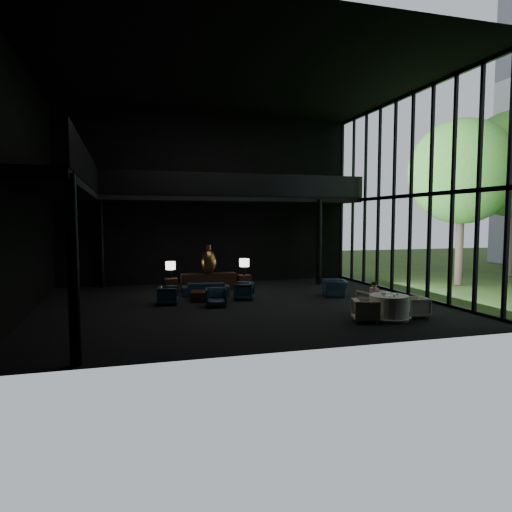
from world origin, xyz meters
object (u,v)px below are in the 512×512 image
object	(u,v)px
table_lamp_right	(244,263)
sofa	(206,287)
lounge_armchair_south	(216,297)
window_armchair	(335,286)
lounge_armchair_west	(168,295)
coffee_table	(203,296)
child	(374,291)
dining_chair_east	(416,307)
table_lamp_left	(171,266)
dining_chair_north	(373,300)
side_table_right	(244,282)
side_table_left	(171,285)
lounge_armchair_east	(244,291)
dining_chair_west	(366,310)
dining_table	(389,309)
console	(209,282)
bronze_urn	(209,261)

from	to	relation	value
table_lamp_right	sofa	xyz separation A→B (m)	(-1.94, -1.29, -0.79)
lounge_armchair_south	window_armchair	size ratio (longest dim) A/B	0.75
lounge_armchair_west	coffee_table	bearing A→B (deg)	-65.55
lounge_armchair_west	child	world-z (taller)	child
table_lamp_right	dining_chair_east	size ratio (longest dim) A/B	1.12
table_lamp_left	dining_chair_north	distance (m)	8.71
side_table_right	coffee_table	distance (m)	3.40
table_lamp_left	child	bearing A→B (deg)	-47.22
side_table_left	coffee_table	distance (m)	2.66
sofa	lounge_armchair_east	distance (m)	1.83
table_lamp_right	child	world-z (taller)	table_lamp_right
table_lamp_left	lounge_armchair_east	world-z (taller)	table_lamp_left
dining_chair_north	dining_chair_west	bearing A→B (deg)	38.10
sofa	lounge_armchair_east	world-z (taller)	lounge_armchair_east
side_table_left	lounge_armchair_west	distance (m)	2.87
coffee_table	dining_chair_north	world-z (taller)	dining_chair_north
side_table_left	lounge_armchair_east	bearing A→B (deg)	-46.37
dining_table	coffee_table	bearing A→B (deg)	136.71
dining_chair_west	console	bearing A→B (deg)	43.28
console	bronze_urn	world-z (taller)	bronze_urn
console	lounge_armchair_south	world-z (taller)	console
dining_table	dining_chair_north	bearing A→B (deg)	87.89
dining_chair_north	dining_chair_west	size ratio (longest dim) A/B	1.20
side_table_right	sofa	size ratio (longest dim) A/B	0.35
lounge_armchair_west	lounge_armchair_south	bearing A→B (deg)	-109.69
dining_table	table_lamp_left	bearing A→B (deg)	129.03
dining_chair_north	dining_chair_west	xyz separation A→B (m)	(-0.87, -1.06, -0.07)
sofa	window_armchair	distance (m)	5.18
window_armchair	dining_table	xyz separation A→B (m)	(-0.27, -4.32, -0.07)
lounge_armchair_west	dining_chair_east	bearing A→B (deg)	-111.31
window_armchair	dining_chair_west	distance (m)	4.52
lounge_armchair_south	dining_chair_east	size ratio (longest dim) A/B	1.07
dining_chair_north	sofa	bearing A→B (deg)	-58.79
side_table_left	lounge_armchair_east	size ratio (longest dim) A/B	0.83
side_table_right	lounge_armchair_east	xyz separation A→B (m)	(-0.70, -2.67, 0.04)
table_lamp_left	table_lamp_right	world-z (taller)	table_lamp_right
side_table_left	lounge_armchair_south	size ratio (longest dim) A/B	0.84
window_armchair	dining_chair_north	distance (m)	3.34
sofa	lounge_armchair_south	bearing A→B (deg)	95.26
lounge_armchair_south	sofa	bearing A→B (deg)	96.64
sofa	child	world-z (taller)	child
table_lamp_left	lounge_armchair_east	size ratio (longest dim) A/B	1.00
table_lamp_right	dining_chair_west	distance (m)	7.54
console	table_lamp_right	world-z (taller)	table_lamp_right
coffee_table	child	xyz separation A→B (m)	(5.00, -3.80, 0.56)
sofa	lounge_armchair_east	bearing A→B (deg)	139.16
dining_chair_east	child	size ratio (longest dim) A/B	1.08
side_table_right	lounge_armchair_south	xyz separation A→B (m)	(-1.99, -3.77, 0.04)
window_armchair	dining_table	distance (m)	4.33
sofa	lounge_armchair_west	world-z (taller)	sofa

